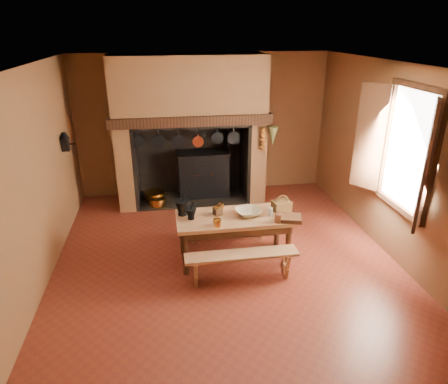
% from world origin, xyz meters
% --- Properties ---
extents(floor, '(5.50, 5.50, 0.00)m').
position_xyz_m(floor, '(0.00, 0.00, 0.00)').
color(floor, maroon).
rests_on(floor, ground).
extents(ceiling, '(5.50, 5.50, 0.00)m').
position_xyz_m(ceiling, '(0.00, 0.00, 2.80)').
color(ceiling, silver).
rests_on(ceiling, back_wall).
extents(back_wall, '(5.00, 0.02, 2.80)m').
position_xyz_m(back_wall, '(0.00, 2.75, 1.40)').
color(back_wall, brown).
rests_on(back_wall, floor).
extents(wall_left, '(0.02, 5.50, 2.80)m').
position_xyz_m(wall_left, '(-2.50, 0.00, 1.40)').
color(wall_left, brown).
rests_on(wall_left, floor).
extents(wall_right, '(0.02, 5.50, 2.80)m').
position_xyz_m(wall_right, '(2.50, 0.00, 1.40)').
color(wall_right, brown).
rests_on(wall_right, floor).
extents(wall_front, '(5.00, 0.02, 2.80)m').
position_xyz_m(wall_front, '(0.00, -2.75, 1.40)').
color(wall_front, brown).
rests_on(wall_front, floor).
extents(chimney_breast, '(2.95, 0.96, 2.80)m').
position_xyz_m(chimney_breast, '(-0.30, 2.31, 1.81)').
color(chimney_breast, brown).
rests_on(chimney_breast, floor).
extents(iron_range, '(1.12, 0.55, 1.60)m').
position_xyz_m(iron_range, '(-0.04, 2.45, 0.48)').
color(iron_range, black).
rests_on(iron_range, floor).
extents(hearth_pans, '(0.51, 0.62, 0.20)m').
position_xyz_m(hearth_pans, '(-1.05, 2.22, 0.09)').
color(hearth_pans, '#B57B29').
rests_on(hearth_pans, floor).
extents(hanging_pans, '(1.92, 0.29, 0.27)m').
position_xyz_m(hanging_pans, '(-0.34, 1.81, 1.36)').
color(hanging_pans, black).
rests_on(hanging_pans, chimney_breast).
extents(onion_string, '(0.12, 0.10, 0.46)m').
position_xyz_m(onion_string, '(1.00, 1.79, 1.33)').
color(onion_string, '#9B521C').
rests_on(onion_string, chimney_breast).
extents(herb_bunch, '(0.20, 0.20, 0.35)m').
position_xyz_m(herb_bunch, '(1.18, 1.79, 1.38)').
color(herb_bunch, brown).
rests_on(herb_bunch, chimney_breast).
extents(window, '(0.39, 1.75, 1.76)m').
position_xyz_m(window, '(2.35, -0.40, 1.70)').
color(window, white).
rests_on(window, wall_right).
extents(wall_coffee_mill, '(0.23, 0.16, 0.31)m').
position_xyz_m(wall_coffee_mill, '(-2.42, 1.55, 1.52)').
color(wall_coffee_mill, black).
rests_on(wall_coffee_mill, wall_left).
extents(work_table, '(1.67, 0.74, 0.72)m').
position_xyz_m(work_table, '(0.12, -0.07, 0.61)').
color(work_table, tan).
rests_on(work_table, floor).
extents(bench_front, '(1.54, 0.27, 0.43)m').
position_xyz_m(bench_front, '(0.12, -0.63, 0.32)').
color(bench_front, tan).
rests_on(bench_front, floor).
extents(bench_back, '(1.41, 0.25, 0.40)m').
position_xyz_m(bench_back, '(0.12, 0.54, 0.30)').
color(bench_back, tan).
rests_on(bench_back, floor).
extents(mortar_large, '(0.22, 0.22, 0.38)m').
position_xyz_m(mortar_large, '(-0.61, 0.09, 0.85)').
color(mortar_large, black).
rests_on(mortar_large, work_table).
extents(mortar_small, '(0.16, 0.16, 0.27)m').
position_xyz_m(mortar_small, '(-0.50, -0.07, 0.81)').
color(mortar_small, black).
rests_on(mortar_small, work_table).
extents(coffee_grinder, '(0.17, 0.15, 0.17)m').
position_xyz_m(coffee_grinder, '(-0.11, 0.01, 0.79)').
color(coffee_grinder, '#3A1D12').
rests_on(coffee_grinder, work_table).
extents(brass_mug_a, '(0.11, 0.11, 0.10)m').
position_xyz_m(brass_mug_a, '(-0.16, -0.36, 0.77)').
color(brass_mug_a, '#B57B29').
rests_on(brass_mug_a, work_table).
extents(brass_mug_b, '(0.10, 0.10, 0.09)m').
position_xyz_m(brass_mug_b, '(-0.03, 0.22, 0.77)').
color(brass_mug_b, '#B57B29').
rests_on(brass_mug_b, work_table).
extents(mixing_bowl, '(0.42, 0.42, 0.09)m').
position_xyz_m(mixing_bowl, '(0.33, -0.06, 0.77)').
color(mixing_bowl, beige).
rests_on(mixing_bowl, work_table).
extents(stoneware_crock, '(0.12, 0.12, 0.13)m').
position_xyz_m(stoneware_crock, '(0.69, -0.36, 0.79)').
color(stoneware_crock, brown).
rests_on(stoneware_crock, work_table).
extents(glass_jar, '(0.09, 0.09, 0.12)m').
position_xyz_m(glass_jar, '(0.64, -0.14, 0.78)').
color(glass_jar, beige).
rests_on(glass_jar, work_table).
extents(wicker_basket, '(0.29, 0.23, 0.25)m').
position_xyz_m(wicker_basket, '(0.85, 0.01, 0.80)').
color(wicker_basket, '#523218').
rests_on(wicker_basket, work_table).
extents(wooden_tray, '(0.41, 0.34, 0.06)m').
position_xyz_m(wooden_tray, '(0.86, -0.32, 0.75)').
color(wooden_tray, '#3A1D12').
rests_on(wooden_tray, work_table).
extents(brass_cup, '(0.15, 0.15, 0.09)m').
position_xyz_m(brass_cup, '(-0.16, -0.31, 0.77)').
color(brass_cup, '#B57B29').
rests_on(brass_cup, work_table).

